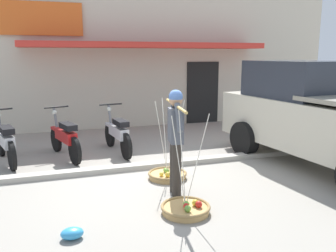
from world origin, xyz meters
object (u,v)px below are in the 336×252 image
Objects in this scene: motorcycle_third_in_row at (118,134)px; parked_truck at (325,116)px; motorcycle_nearest_shop at (6,142)px; fruit_vendor at (176,135)px; motorcycle_second_in_row at (65,138)px; fruit_basket_right_side at (186,208)px; fruit_basket_left_side at (167,174)px; plastic_litter_bag at (72,233)px.

motorcycle_third_in_row is 4.42m from parked_truck.
fruit_vendor is at bearing -43.80° from motorcycle_nearest_shop.
motorcycle_nearest_shop is (-2.79, 2.67, -0.52)m from fruit_vendor.
parked_truck reaches higher than motorcycle_second_in_row.
motorcycle_nearest_shop is 0.36× the size of parked_truck.
fruit_vendor reaches higher than fruit_basket_right_side.
motorcycle_second_in_row is 0.36× the size of parked_truck.
motorcycle_nearest_shop is 6.52m from parked_truck.
fruit_basket_left_side is 2.46m from plastic_litter_bag.
motorcycle_second_in_row and motorcycle_third_in_row have the same top height.
parked_truck reaches higher than fruit_vendor.
fruit_vendor is at bearing 29.84° from plastic_litter_bag.
motorcycle_nearest_shop reaches higher than plastic_litter_bag.
fruit_vendor is 1.16m from fruit_basket_left_side.
motorcycle_third_in_row is 6.48× the size of plastic_litter_bag.
fruit_vendor is 2.15m from plastic_litter_bag.
fruit_basket_left_side reaches higher than motorcycle_second_in_row.
parked_truck is (4.92, -2.20, 0.58)m from motorcycle_second_in_row.
motorcycle_second_in_row is (1.18, -0.01, 0.00)m from motorcycle_nearest_shop.
fruit_vendor is 3.35m from parked_truck.
parked_truck is (3.22, -0.26, 0.96)m from fruit_basket_left_side.
motorcycle_third_in_row is at bearing 95.70° from fruit_basket_right_side.
fruit_vendor reaches higher than motorcycle_second_in_row.
motorcycle_nearest_shop is at bearing 160.12° from parked_truck.
motorcycle_second_in_row is at bearing -177.60° from motorcycle_third_in_row.
plastic_litter_bag is at bearing -73.16° from motorcycle_nearest_shop.
motorcycle_third_in_row is (-0.34, 3.44, 0.38)m from fruit_basket_right_side.
motorcycle_nearest_shop is 2.35m from motorcycle_third_in_row.
motorcycle_third_in_row reaches higher than plastic_litter_bag.
motorcycle_third_in_row is at bearing 71.31° from plastic_litter_bag.
fruit_vendor is at bearing -80.72° from motorcycle_third_in_row.
parked_truck is at bearing 19.32° from fruit_basket_right_side.
plastic_litter_bag is at bearing -164.02° from parked_truck.
fruit_basket_right_side is at bearing -51.71° from motorcycle_nearest_shop.
motorcycle_third_in_row is 0.37× the size of parked_truck.
motorcycle_second_in_row is at bearing -0.61° from motorcycle_nearest_shop.
fruit_basket_left_side is 5.19× the size of plastic_litter_bag.
parked_truck reaches higher than motorcycle_nearest_shop.
fruit_basket_right_side reaches higher than motorcycle_third_in_row.
parked_truck reaches higher than fruit_basket_right_side.
fruit_basket_right_side is (-0.10, -0.73, -0.90)m from fruit_vendor.
plastic_litter_bag is (-0.08, -3.63, -0.38)m from motorcycle_second_in_row.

